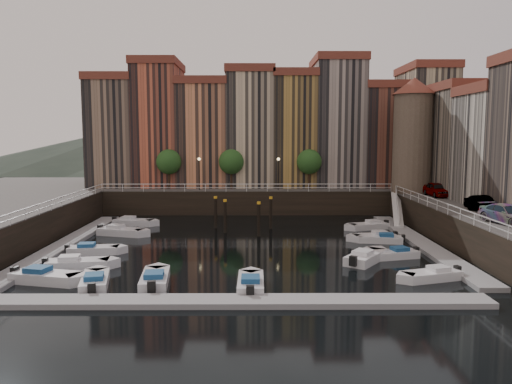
{
  "coord_description": "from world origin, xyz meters",
  "views": [
    {
      "loc": [
        0.85,
        -45.66,
        9.98
      ],
      "look_at": [
        1.1,
        4.0,
        4.32
      ],
      "focal_mm": 35.0,
      "sensor_mm": 36.0,
      "label": 1
    }
  ],
  "objects_px": {
    "boat_left_0": "(45,277)",
    "boat_left_1": "(76,264)",
    "corner_tower": "(413,133)",
    "mooring_pilings": "(242,216)",
    "car_a": "(437,190)",
    "car_c": "(508,216)",
    "car_b": "(487,205)",
    "gangway": "(397,207)",
    "boat_left_2": "(92,250)"
  },
  "relations": [
    {
      "from": "boat_left_1",
      "to": "boat_left_2",
      "type": "bearing_deg",
      "value": 85.41
    },
    {
      "from": "corner_tower",
      "to": "mooring_pilings",
      "type": "xyz_separation_m",
      "value": [
        -20.31,
        -8.93,
        -8.54
      ]
    },
    {
      "from": "corner_tower",
      "to": "boat_left_1",
      "type": "bearing_deg",
      "value": -144.14
    },
    {
      "from": "corner_tower",
      "to": "boat_left_1",
      "type": "relative_size",
      "value": 2.82
    },
    {
      "from": "mooring_pilings",
      "to": "car_c",
      "type": "relative_size",
      "value": 1.22
    },
    {
      "from": "car_a",
      "to": "mooring_pilings",
      "type": "bearing_deg",
      "value": -169.98
    },
    {
      "from": "boat_left_0",
      "to": "boat_left_1",
      "type": "height_order",
      "value": "boat_left_0"
    },
    {
      "from": "corner_tower",
      "to": "car_c",
      "type": "distance_m",
      "value": 22.79
    },
    {
      "from": "boat_left_0",
      "to": "car_b",
      "type": "relative_size",
      "value": 1.12
    },
    {
      "from": "corner_tower",
      "to": "car_c",
      "type": "bearing_deg",
      "value": -88.16
    },
    {
      "from": "mooring_pilings",
      "to": "car_a",
      "type": "relative_size",
      "value": 1.34
    },
    {
      "from": "gangway",
      "to": "car_c",
      "type": "bearing_deg",
      "value": -78.27
    },
    {
      "from": "boat_left_0",
      "to": "car_a",
      "type": "xyz_separation_m",
      "value": [
        35.0,
        22.71,
        3.41
      ]
    },
    {
      "from": "corner_tower",
      "to": "boat_left_0",
      "type": "relative_size",
      "value": 2.69
    },
    {
      "from": "mooring_pilings",
      "to": "car_c",
      "type": "bearing_deg",
      "value": -31.58
    },
    {
      "from": "boat_left_0",
      "to": "boat_left_2",
      "type": "height_order",
      "value": "boat_left_0"
    },
    {
      "from": "corner_tower",
      "to": "car_a",
      "type": "xyz_separation_m",
      "value": [
        1.61,
        -4.33,
        -6.4
      ]
    },
    {
      "from": "boat_left_0",
      "to": "boat_left_1",
      "type": "xyz_separation_m",
      "value": [
        0.92,
        3.56,
        -0.02
      ]
    },
    {
      "from": "gangway",
      "to": "boat_left_0",
      "type": "bearing_deg",
      "value": -143.53
    },
    {
      "from": "boat_left_1",
      "to": "car_a",
      "type": "relative_size",
      "value": 1.04
    },
    {
      "from": "boat_left_2",
      "to": "car_c",
      "type": "distance_m",
      "value": 33.83
    },
    {
      "from": "boat_left_1",
      "to": "car_c",
      "type": "height_order",
      "value": "car_c"
    },
    {
      "from": "car_a",
      "to": "boat_left_1",
      "type": "bearing_deg",
      "value": -152.51
    },
    {
      "from": "gangway",
      "to": "car_a",
      "type": "distance_m",
      "value": 4.89
    },
    {
      "from": "gangway",
      "to": "car_b",
      "type": "xyz_separation_m",
      "value": [
        4.66,
        -11.7,
        1.84
      ]
    },
    {
      "from": "car_a",
      "to": "car_c",
      "type": "relative_size",
      "value": 0.91
    },
    {
      "from": "boat_left_1",
      "to": "mooring_pilings",
      "type": "bearing_deg",
      "value": 41.52
    },
    {
      "from": "boat_left_2",
      "to": "car_c",
      "type": "bearing_deg",
      "value": -11.23
    },
    {
      "from": "boat_left_0",
      "to": "car_a",
      "type": "relative_size",
      "value": 1.09
    },
    {
      "from": "corner_tower",
      "to": "mooring_pilings",
      "type": "distance_m",
      "value": 23.77
    },
    {
      "from": "boat_left_1",
      "to": "gangway",
      "type": "bearing_deg",
      "value": 24.12
    },
    {
      "from": "boat_left_0",
      "to": "boat_left_2",
      "type": "bearing_deg",
      "value": 99.41
    },
    {
      "from": "mooring_pilings",
      "to": "car_c",
      "type": "height_order",
      "value": "car_c"
    },
    {
      "from": "boat_left_0",
      "to": "car_c",
      "type": "distance_m",
      "value": 34.65
    },
    {
      "from": "corner_tower",
      "to": "car_a",
      "type": "height_order",
      "value": "corner_tower"
    },
    {
      "from": "mooring_pilings",
      "to": "car_a",
      "type": "xyz_separation_m",
      "value": [
        21.92,
        4.6,
        2.15
      ]
    },
    {
      "from": "gangway",
      "to": "car_a",
      "type": "bearing_deg",
      "value": 2.15
    },
    {
      "from": "car_c",
      "to": "gangway",
      "type": "bearing_deg",
      "value": 87.43
    },
    {
      "from": "gangway",
      "to": "boat_left_2",
      "type": "relative_size",
      "value": 1.86
    },
    {
      "from": "corner_tower",
      "to": "mooring_pilings",
      "type": "relative_size",
      "value": 2.19
    },
    {
      "from": "corner_tower",
      "to": "car_b",
      "type": "distance_m",
      "value": 17.52
    },
    {
      "from": "boat_left_0",
      "to": "car_a",
      "type": "height_order",
      "value": "car_a"
    },
    {
      "from": "car_c",
      "to": "mooring_pilings",
      "type": "bearing_deg",
      "value": 134.12
    },
    {
      "from": "boat_left_0",
      "to": "boat_left_1",
      "type": "relative_size",
      "value": 1.05
    },
    {
      "from": "boat_left_0",
      "to": "boat_left_1",
      "type": "distance_m",
      "value": 3.67
    },
    {
      "from": "car_a",
      "to": "gangway",
      "type": "bearing_deg",
      "value": -179.69
    },
    {
      "from": "boat_left_1",
      "to": "car_a",
      "type": "xyz_separation_m",
      "value": [
        34.09,
        19.15,
        3.43
      ]
    },
    {
      "from": "boat_left_0",
      "to": "car_b",
      "type": "distance_m",
      "value": 36.94
    },
    {
      "from": "car_b",
      "to": "car_a",
      "type": "bearing_deg",
      "value": 77.82
    },
    {
      "from": "car_b",
      "to": "car_c",
      "type": "height_order",
      "value": "car_b"
    }
  ]
}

